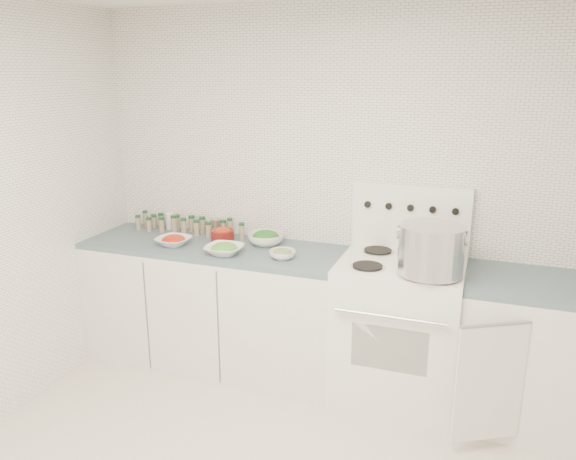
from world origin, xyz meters
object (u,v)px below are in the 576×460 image
(bowl_snowpea, at_px, (224,249))
(bowl_tomato, at_px, (174,241))
(stove, at_px, (398,326))
(stock_pot, at_px, (431,248))

(bowl_snowpea, bearing_deg, bowl_tomato, 171.86)
(bowl_snowpea, bearing_deg, stove, 7.49)
(stove, bearing_deg, bowl_snowpea, -172.51)
(stove, relative_size, bowl_snowpea, 5.51)
(stock_pot, xyz_separation_m, bowl_tomato, (-1.75, 0.09, -0.17))
(bowl_tomato, bearing_deg, bowl_snowpea, -8.14)
(stove, height_order, bowl_tomato, stove)
(bowl_tomato, height_order, bowl_snowpea, bowl_snowpea)
(stock_pot, height_order, bowl_tomato, stock_pot)
(stock_pot, relative_size, bowl_tomato, 1.55)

